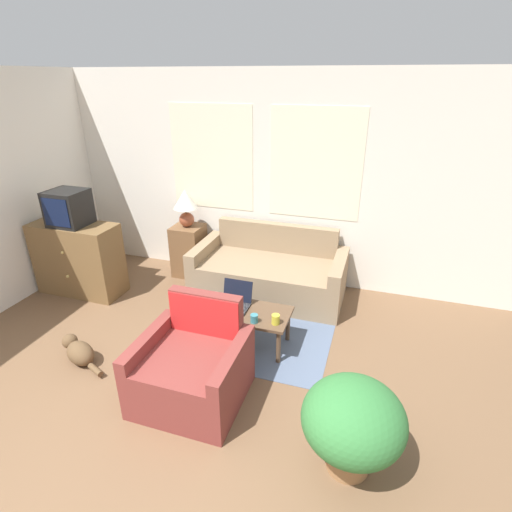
% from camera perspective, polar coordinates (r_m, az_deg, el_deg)
% --- Properties ---
extents(wall_back, '(6.30, 0.06, 2.60)m').
position_cam_1_polar(wall_back, '(5.06, 1.71, 10.70)').
color(wall_back, white).
rests_on(wall_back, ground_plane).
extents(rug, '(1.77, 1.95, 0.01)m').
position_cam_1_polar(rug, '(4.60, 0.10, -8.50)').
color(rug, slate).
rests_on(rug, ground_plane).
extents(couch, '(1.82, 0.89, 0.81)m').
position_cam_1_polar(couch, '(4.96, 1.97, -2.49)').
color(couch, '#937A5B').
rests_on(couch, ground_plane).
extents(armchair, '(0.85, 0.79, 0.83)m').
position_cam_1_polar(armchair, '(3.51, -8.87, -15.57)').
color(armchair, brown).
rests_on(armchair, ground_plane).
extents(tv_dresser, '(1.04, 0.46, 0.89)m').
position_cam_1_polar(tv_dresser, '(5.37, -24.00, -0.36)').
color(tv_dresser, brown).
rests_on(tv_dresser, ground_plane).
extents(television, '(0.42, 0.40, 0.41)m').
position_cam_1_polar(television, '(5.15, -25.24, 6.24)').
color(television, black).
rests_on(television, tv_dresser).
extents(side_table, '(0.39, 0.39, 0.69)m').
position_cam_1_polar(side_table, '(5.47, -9.54, 0.80)').
color(side_table, brown).
rests_on(side_table, ground_plane).
extents(table_lamp, '(0.31, 0.31, 0.49)m').
position_cam_1_polar(table_lamp, '(5.24, -10.03, 7.33)').
color(table_lamp, brown).
rests_on(table_lamp, side_table).
extents(coffee_table, '(0.98, 0.47, 0.38)m').
position_cam_1_polar(coffee_table, '(4.01, -2.18, -8.30)').
color(coffee_table, brown).
rests_on(coffee_table, ground_plane).
extents(laptop, '(0.30, 0.29, 0.24)m').
position_cam_1_polar(laptop, '(4.04, -3.02, -6.43)').
color(laptop, black).
rests_on(laptop, coffee_table).
extents(cup_navy, '(0.08, 0.08, 0.10)m').
position_cam_1_polar(cup_navy, '(3.77, 2.82, -9.03)').
color(cup_navy, gold).
rests_on(cup_navy, coffee_table).
extents(cup_yellow, '(0.07, 0.07, 0.08)m').
position_cam_1_polar(cup_yellow, '(3.79, -0.26, -8.92)').
color(cup_yellow, teal).
rests_on(cup_yellow, coffee_table).
extents(book_red, '(0.22, 0.21, 0.04)m').
position_cam_1_polar(book_red, '(4.04, -7.25, -7.19)').
color(book_red, gold).
rests_on(book_red, coffee_table).
extents(potted_plant, '(0.69, 0.69, 0.70)m').
position_cam_1_polar(potted_plant, '(2.92, 13.68, -22.00)').
color(potted_plant, '#996B42').
rests_on(potted_plant, ground_plane).
extents(cat_black, '(0.59, 0.33, 0.22)m').
position_cam_1_polar(cat_black, '(4.24, -23.95, -12.38)').
color(cat_black, brown).
rests_on(cat_black, ground_plane).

